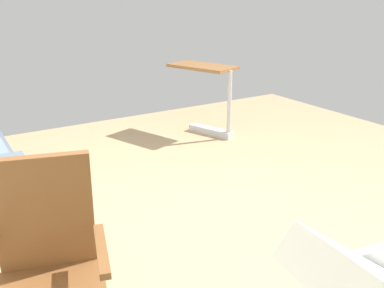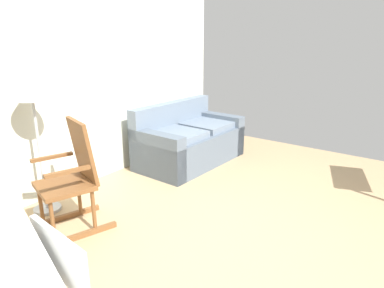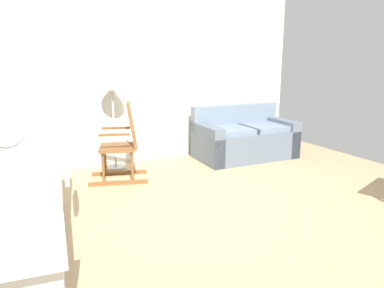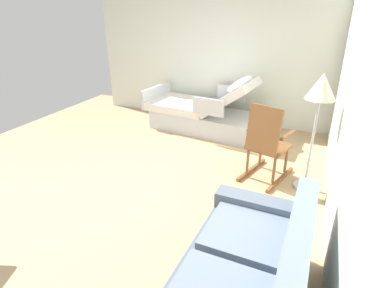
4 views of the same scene
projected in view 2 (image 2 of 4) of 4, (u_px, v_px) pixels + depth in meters
The scene contains 5 objects.
ground_plane at pixel (243, 253), 2.95m from camera, with size 6.49×6.49×0.00m, color tan.
back_wall at pixel (63, 75), 3.89m from camera, with size 5.39×0.10×2.70m, color silver.
couch at pixel (189, 142), 5.01m from camera, with size 1.62×0.89×0.85m.
rocking_chair at pixel (72, 179), 3.21m from camera, with size 0.86×0.67×1.05m.
floor_lamp at pixel (32, 95), 3.31m from camera, with size 0.34×0.34×1.48m.
Camera 2 is at (-2.30, -1.16, 1.76)m, focal length 32.39 mm.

